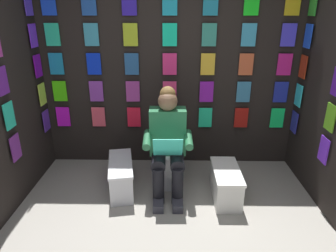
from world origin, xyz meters
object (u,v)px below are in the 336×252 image
(toilet, at_px, (168,155))
(comic_longbox_near, at_px, (121,176))
(comic_longbox_far, at_px, (226,184))
(person_reading, at_px, (168,142))

(toilet, xyz_separation_m, comic_longbox_near, (0.53, 0.23, -0.15))
(comic_longbox_near, bearing_deg, toilet, -166.71)
(comic_longbox_far, bearing_deg, toilet, -30.20)
(toilet, relative_size, comic_longbox_near, 1.06)
(person_reading, height_order, comic_longbox_near, person_reading)
(person_reading, relative_size, comic_longbox_far, 1.91)
(person_reading, distance_m, comic_longbox_far, 0.78)
(comic_longbox_near, bearing_deg, person_reading, 170.13)
(person_reading, xyz_separation_m, comic_longbox_near, (0.53, 0.00, -0.42))
(person_reading, relative_size, comic_longbox_near, 1.63)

